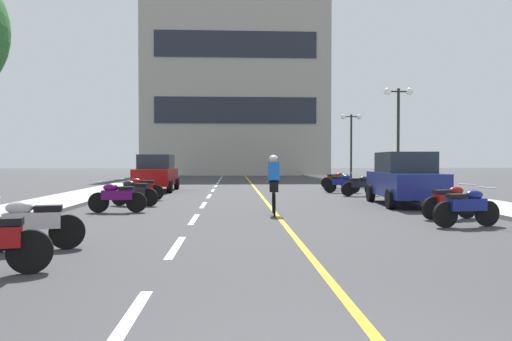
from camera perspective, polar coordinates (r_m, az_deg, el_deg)
The scene contains 32 objects.
ground_plane at distance 23.62m, azimuth -0.38°, elevation -2.51°, with size 140.00×140.00×0.00m, color #38383A.
curb_left at distance 27.31m, azimuth -15.94°, elevation -1.93°, with size 2.40×72.00×0.12m, color #A8A8A3.
curb_right at distance 27.83m, azimuth 14.34°, elevation -1.86°, with size 2.40×72.00×0.12m, color #A8A8A3.
lane_dash_0 at distance 4.91m, azimuth -15.16°, elevation -17.10°, with size 0.14×2.20×0.01m, color silver.
lane_dash_1 at distance 8.75m, azimuth -9.48°, elevation -8.93°, with size 0.14×2.20×0.01m, color silver.
lane_dash_2 at distance 12.69m, azimuth -7.37°, elevation -5.75°, with size 0.14×2.20×0.01m, color silver.
lane_dash_3 at distance 16.65m, azimuth -6.27°, elevation -4.08°, with size 0.14×2.20×0.01m, color silver.
lane_dash_4 at distance 20.63m, azimuth -5.59°, elevation -3.05°, with size 0.14×2.20×0.01m, color silver.
lane_dash_5 at distance 24.62m, azimuth -5.14°, elevation -2.36°, with size 0.14×2.20×0.01m, color silver.
lane_dash_6 at distance 28.61m, azimuth -4.81°, elevation -1.86°, with size 0.14×2.20×0.01m, color silver.
lane_dash_7 at distance 32.60m, azimuth -4.57°, elevation -1.48°, with size 0.14×2.20×0.01m, color silver.
lane_dash_8 at distance 36.60m, azimuth -4.37°, elevation -1.18°, with size 0.14×2.20×0.01m, color silver.
lane_dash_9 at distance 40.59m, azimuth -4.22°, elevation -0.94°, with size 0.14×2.20×0.01m, color silver.
lane_dash_10 at distance 44.59m, azimuth -4.09°, elevation -0.75°, with size 0.14×2.20×0.01m, color silver.
lane_dash_11 at distance 48.59m, azimuth -3.98°, elevation -0.59°, with size 0.14×2.20×0.01m, color silver.
centre_line_yellow at distance 26.63m, azimuth -0.12°, elevation -2.08°, with size 0.12×66.00×0.01m, color gold.
office_building at distance 53.26m, azimuth -2.45°, elevation 11.26°, with size 19.04×9.90×21.63m.
street_lamp_mid at distance 24.82m, azimuth 16.54°, elevation 6.35°, with size 1.46×0.36×4.99m.
street_lamp_far at distance 34.26m, azimuth 11.24°, elevation 4.59°, with size 1.46×0.36×4.64m.
parked_car_near at distance 17.26m, azimuth 17.22°, elevation -0.91°, with size 2.13×4.30×1.82m.
parked_car_mid at distance 24.50m, azimuth -11.75°, elevation -0.26°, with size 1.92×4.20×1.82m.
motorcycle_1 at distance 9.05m, azimuth -25.08°, elevation -5.69°, with size 1.67×0.68×0.92m.
motorcycle_2 at distance 12.12m, azimuth 23.76°, elevation -3.94°, with size 1.69×0.61×0.92m.
motorcycle_3 at distance 13.55m, azimuth 22.06°, elevation -3.39°, with size 1.67×0.71×0.92m.
motorcycle_4 at distance 14.71m, azimuth -16.16°, elevation -2.99°, with size 1.70×0.60×0.92m.
motorcycle_5 at distance 16.67m, azimuth -14.27°, elevation -2.49°, with size 1.66×0.72×0.92m.
motorcycle_6 at distance 18.83m, azimuth -13.50°, elevation -2.06°, with size 1.70×0.60×0.92m.
motorcycle_7 at distance 21.08m, azimuth 12.24°, elevation -1.71°, with size 1.69×0.63×0.92m.
motorcycle_8 at distance 22.89m, azimuth 10.19°, elevation -1.47°, with size 1.66×0.73×0.92m.
motorcycle_9 at distance 24.74m, azimuth 10.05°, elevation -1.27°, with size 1.63×0.81×0.92m.
motorcycle_10 at distance 26.74m, azimuth 9.51°, elevation -1.08°, with size 1.70×0.60×0.92m.
cyclist_rider at distance 13.68m, azimuth 2.12°, elevation -1.52°, with size 0.42×1.77×1.71m.
Camera 1 is at (-0.99, -2.55, 1.54)m, focal length 33.70 mm.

